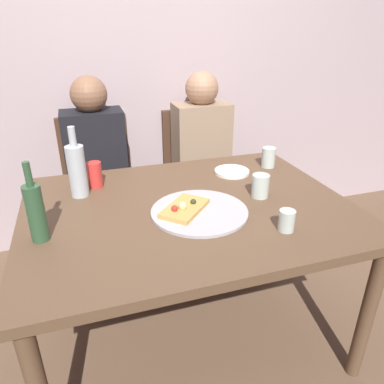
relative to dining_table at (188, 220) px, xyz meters
name	(u,v)px	position (x,y,z in m)	size (l,w,h in m)	color
ground_plane	(189,329)	(0.00, 0.00, -0.65)	(8.00, 8.00, 0.00)	brown
back_wall	(135,47)	(0.00, 1.12, 0.65)	(6.00, 0.10, 2.60)	#B29EA3
dining_table	(188,220)	(0.00, 0.00, 0.00)	(1.38, 1.04, 0.72)	brown
pizza_tray	(199,211)	(0.02, -0.08, 0.08)	(0.40, 0.40, 0.01)	#ADADB2
pizza_slice_last	(184,208)	(-0.04, -0.06, 0.10)	(0.25, 0.25, 0.05)	tan
wine_bottle	(36,211)	(-0.59, -0.10, 0.19)	(0.06, 0.06, 0.30)	#2D5133
beer_bottle	(77,170)	(-0.44, 0.24, 0.20)	(0.08, 0.08, 0.32)	#B2BCC1
tumbler_near	(260,186)	(0.33, -0.02, 0.12)	(0.08, 0.08, 0.10)	#B7C6BC
tumbler_far	(287,221)	(0.29, -0.31, 0.11)	(0.06, 0.06, 0.08)	#B7C6BC
wine_glass	(268,157)	(0.55, 0.30, 0.13)	(0.07, 0.07, 0.11)	#B7C6BC
soda_can	(95,175)	(-0.36, 0.32, 0.13)	(0.07, 0.07, 0.12)	red
plate_stack	(232,172)	(0.33, 0.28, 0.08)	(0.18, 0.18, 0.02)	white
chair_left	(99,179)	(-0.33, 0.92, -0.14)	(0.44, 0.44, 0.90)	#472D1E
chair_right	(198,167)	(0.36, 0.92, -0.14)	(0.44, 0.44, 0.90)	#472D1E
guest_in_sweater	(98,169)	(-0.33, 0.77, -0.01)	(0.36, 0.56, 1.17)	black
guest_in_beanie	(206,157)	(0.36, 0.77, -0.01)	(0.36, 0.56, 1.17)	#937A60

